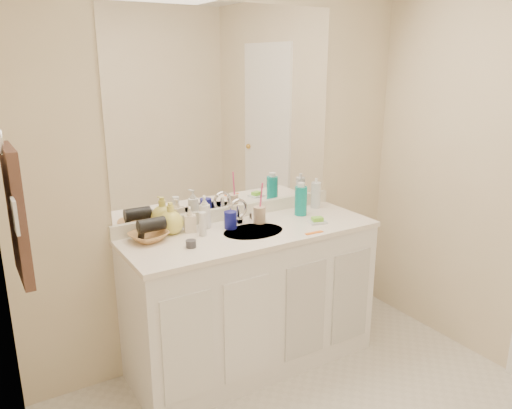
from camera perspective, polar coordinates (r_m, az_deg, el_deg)
The scene contains 26 objects.
wall_back at distance 3.08m, azimuth -3.16°, elevation 4.13°, with size 2.60×0.02×2.40m, color beige.
wall_left at distance 1.51m, azimuth -23.90°, elevation -10.72°, with size 0.02×2.60×2.40m, color beige.
vanity_cabinet at distance 3.12m, azimuth -0.49°, elevation -10.87°, with size 1.50×0.55×0.85m, color white.
countertop at distance 2.94m, azimuth -0.51°, elevation -3.23°, with size 1.52×0.57×0.03m, color white.
backsplash at distance 3.14m, azimuth -2.95°, elevation -0.92°, with size 1.52×0.03×0.08m, color white.
sink_basin at distance 2.93m, azimuth -0.31°, elevation -3.28°, with size 0.37×0.37×0.02m, color beige.
faucet at distance 3.05m, azimuth -2.06°, elevation -1.13°, with size 0.02×0.02×0.11m, color silver.
mirror at distance 3.02m, azimuth -3.22°, elevation 10.80°, with size 1.48×0.01×1.20m, color white.
blue_mug at distance 2.96m, azimuth -2.93°, elevation -1.77°, with size 0.08×0.08×0.10m, color navy.
tan_cup at distance 3.05m, azimuth 0.40°, elevation -1.19°, with size 0.07×0.07×0.10m, color #C9AD8E.
toothbrush at distance 3.03m, azimuth 0.57°, elevation 0.63°, with size 0.01×0.01×0.21m, color #F44080.
mouthwash_bottle at distance 3.21m, azimuth 5.15°, elevation 0.42°, with size 0.08×0.08×0.19m, color #0B8D89.
clear_pump_bottle at distance 3.38m, azimuth 6.85°, elevation 1.08°, with size 0.07×0.07×0.17m, color silver.
soap_dish at distance 3.09m, azimuth 7.01°, elevation -1.99°, with size 0.10×0.08×0.01m, color silver.
green_soap at distance 3.08m, azimuth 7.02°, elevation -1.67°, with size 0.07×0.05×0.02m, color #76D233.
orange_comb at distance 2.91m, azimuth 6.66°, elevation -3.22°, with size 0.12×0.02×0.00m, color orange.
dark_jar at distance 2.69m, azimuth -7.44°, elevation -4.47°, with size 0.06×0.06×0.04m, color #36363D.
extra_white_bottle at distance 2.85m, azimuth -6.12°, elevation -2.22°, with size 0.04×0.04×0.14m, color silver.
soap_bottle_white at distance 2.96m, azimuth -5.89°, elevation -0.85°, with size 0.08×0.08×0.20m, color white.
soap_bottle_cream at distance 2.92m, azimuth -7.55°, elevation -1.67°, with size 0.07×0.07×0.15m, color #FAE9CC.
soap_bottle_yellow at distance 2.90m, azimuth -9.71°, elevation -1.53°, with size 0.14×0.14×0.18m, color #EDE25C.
wicker_basket at distance 2.82m, azimuth -12.17°, elevation -3.60°, with size 0.20×0.20×0.05m, color #B57F49.
hair_dryer at distance 2.81m, azimuth -11.86°, elevation -2.28°, with size 0.08×0.08×0.15m, color black.
towel_ring at distance 2.16m, azimuth -27.20°, elevation 6.54°, with size 0.11×0.11×0.01m, color silver.
hand_towel at distance 2.22m, azimuth -25.69°, elevation -1.02°, with size 0.04×0.32×0.55m, color #34221C.
switch_plate at distance 2.01m, azimuth -25.83°, elevation -1.21°, with size 0.01×0.09×0.13m, color silver.
Camera 1 is at (-1.43, -1.35, 1.85)m, focal length 35.00 mm.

